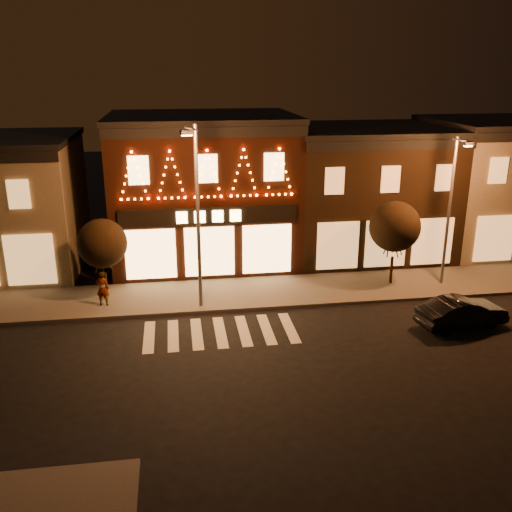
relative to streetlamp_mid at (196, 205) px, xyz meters
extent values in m
plane|color=black|center=(0.74, -6.40, -5.03)|extent=(120.00, 120.00, 0.00)
cube|color=#47423D|center=(2.74, 1.60, -4.96)|extent=(44.00, 4.00, 0.15)
cube|color=black|center=(0.74, 7.60, -1.03)|extent=(10.00, 8.00, 8.00)
cube|color=black|center=(0.74, 7.60, 3.12)|extent=(10.20, 8.20, 0.30)
cube|color=black|center=(0.74, 3.55, 2.72)|extent=(10.00, 0.25, 0.50)
cube|color=black|center=(0.74, 3.50, -1.43)|extent=(9.00, 0.15, 0.90)
cube|color=#FFD87F|center=(0.74, 3.40, -1.43)|extent=(3.40, 0.08, 0.60)
cube|color=black|center=(10.24, 7.60, -1.43)|extent=(9.00, 8.00, 7.20)
cube|color=black|center=(10.24, 7.60, 2.32)|extent=(9.20, 8.20, 0.30)
cube|color=black|center=(10.24, 3.55, 1.92)|extent=(9.00, 0.25, 0.50)
cube|color=#7A6C57|center=(19.24, 7.60, -1.28)|extent=(9.00, 8.00, 7.50)
cylinder|color=#59595E|center=(0.06, 0.24, -0.72)|extent=(0.17, 0.17, 8.32)
cylinder|color=#59595E|center=(-0.14, -0.57, 3.33)|extent=(0.50, 1.64, 0.10)
cube|color=#59595E|center=(-0.34, -1.38, 3.28)|extent=(0.57, 0.41, 0.19)
cube|color=orange|center=(-0.34, -1.38, 3.17)|extent=(0.43, 0.30, 0.05)
cylinder|color=#59595E|center=(12.51, 1.33, -1.15)|extent=(0.15, 0.15, 7.46)
cylinder|color=#59595E|center=(12.40, 0.59, 2.48)|extent=(0.31, 1.49, 0.09)
cube|color=#59595E|center=(12.29, -0.15, 2.44)|extent=(0.50, 0.33, 0.17)
cube|color=orange|center=(12.29, -0.15, 2.33)|extent=(0.38, 0.24, 0.05)
cylinder|color=black|center=(-4.40, 1.91, -4.24)|extent=(0.15, 0.15, 1.28)
sphere|color=black|center=(-4.40, 1.91, -2.15)|extent=(2.34, 2.34, 2.34)
cylinder|color=black|center=(9.93, 1.77, -4.18)|extent=(0.15, 0.15, 1.40)
sphere|color=black|center=(9.93, 1.77, -1.87)|extent=(2.57, 2.57, 2.57)
imported|color=black|center=(11.17, -3.35, -4.38)|extent=(4.17, 2.07, 1.31)
imported|color=gray|center=(-4.44, 0.94, -4.05)|extent=(0.68, 0.51, 1.67)
camera|label=1|loc=(-0.95, -24.15, 5.76)|focal=39.59mm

